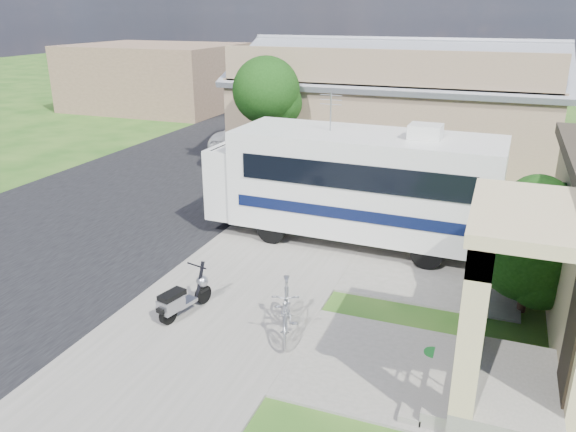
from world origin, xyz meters
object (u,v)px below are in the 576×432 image
(shrub, at_px, (535,244))
(pickup_truck, at_px, (258,135))
(motorhome, at_px, (354,182))
(scooter, at_px, (182,299))
(van, at_px, (294,109))
(garden_hose, at_px, (433,357))
(bicycle, at_px, (286,311))

(shrub, xyz_separation_m, pickup_truck, (-11.11, 11.15, -0.78))
(motorhome, height_order, scooter, motorhome)
(scooter, bearing_deg, van, 117.46)
(scooter, distance_m, garden_hose, 5.11)
(pickup_truck, bearing_deg, shrub, 134.96)
(scooter, xyz_separation_m, bicycle, (2.26, 0.12, 0.10))
(shrub, bearing_deg, scooter, -156.71)
(shrub, height_order, scooter, shrub)
(scooter, xyz_separation_m, van, (-5.12, 20.51, 0.45))
(garden_hose, bearing_deg, van, 116.80)
(bicycle, bearing_deg, scooter, 164.08)
(motorhome, relative_size, scooter, 5.32)
(shrub, relative_size, van, 0.49)
(shrub, xyz_separation_m, van, (-11.82, 17.63, -0.66))
(scooter, bearing_deg, motorhome, 80.90)
(motorhome, distance_m, van, 16.88)
(bicycle, xyz_separation_m, van, (-7.38, 20.39, 0.35))
(bicycle, relative_size, garden_hose, 5.15)
(van, distance_m, garden_hose, 22.67)
(motorhome, height_order, van, motorhome)
(van, bearing_deg, bicycle, -72.60)
(bicycle, height_order, pickup_truck, pickup_truck)
(scooter, bearing_deg, garden_hose, 16.71)
(scooter, relative_size, pickup_truck, 0.27)
(scooter, height_order, bicycle, bicycle)
(pickup_truck, relative_size, garden_hose, 15.68)
(bicycle, distance_m, van, 21.69)
(motorhome, relative_size, van, 1.28)
(bicycle, relative_size, van, 0.29)
(scooter, height_order, pickup_truck, pickup_truck)
(motorhome, height_order, garden_hose, motorhome)
(shrub, distance_m, pickup_truck, 15.76)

